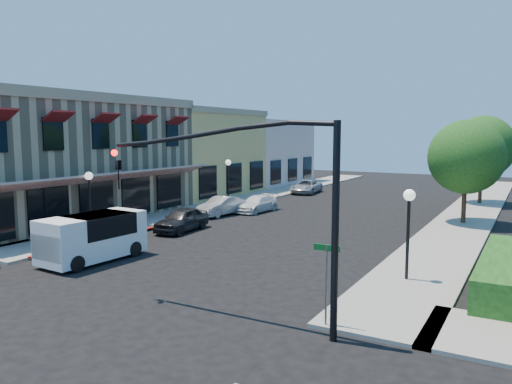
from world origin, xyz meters
The scene contains 21 objects.
ground centered at (0.00, 0.00, 0.00)m, with size 120.00×120.00×0.00m, color black.
sidewalk_left centered at (-8.75, 27.00, 0.06)m, with size 3.50×50.00×0.12m, color gray.
sidewalk_right centered at (8.75, 27.00, 0.06)m, with size 3.50×50.00×0.12m, color gray.
curb_red_strip centered at (-6.90, 8.00, 0.00)m, with size 0.25×10.00×0.06m, color maroon.
corner_brick_building centered at (-15.45, 11.00, 4.01)m, with size 11.77×18.20×8.10m.
yellow_stucco_building centered at (-15.50, 26.00, 3.80)m, with size 10.00×12.00×7.60m, color tan.
pink_stucco_building centered at (-15.50, 38.00, 3.50)m, with size 10.00×12.00×7.00m, color beige.
hedge centered at (11.70, 9.00, 0.00)m, with size 1.40×8.00×1.10m, color #193D11.
street_tree_a centered at (8.80, 22.00, 4.19)m, with size 4.56×4.56×6.48m.
street_tree_b centered at (8.80, 32.00, 4.54)m, with size 4.94×4.94×7.02m.
signal_mast_arm centered at (5.86, 1.50, 4.09)m, with size 8.01×0.39×6.00m.
street_name_sign centered at (7.50, 2.20, 1.70)m, with size 0.80×0.06×2.50m.
lamppost_left_near centered at (-8.50, 8.00, 2.74)m, with size 0.44×0.44×3.57m.
lamppost_left_far centered at (-8.50, 22.00, 2.74)m, with size 0.44×0.44×3.57m.
lamppost_right_near centered at (8.50, 8.00, 2.74)m, with size 0.44×0.44×3.57m.
lamppost_right_far centered at (8.50, 24.00, 2.74)m, with size 0.44×0.44×3.57m.
white_van centered at (-4.38, 4.32, 1.19)m, with size 2.30×4.77×2.06m.
parked_car_a centered at (-5.11, 11.69, 0.68)m, with size 1.61×4.00×1.36m, color black.
parked_car_b centered at (-6.20, 17.45, 0.65)m, with size 1.37×3.93×1.29m, color #A2A5A7.
parked_car_c centered at (-4.80, 20.00, 0.58)m, with size 1.63×4.00×1.16m, color silver.
parked_car_d centered at (-6.20, 32.00, 0.63)m, with size 2.09×4.53×1.26m, color #ACAFB1.
Camera 1 is at (12.59, -10.95, 5.67)m, focal length 35.00 mm.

